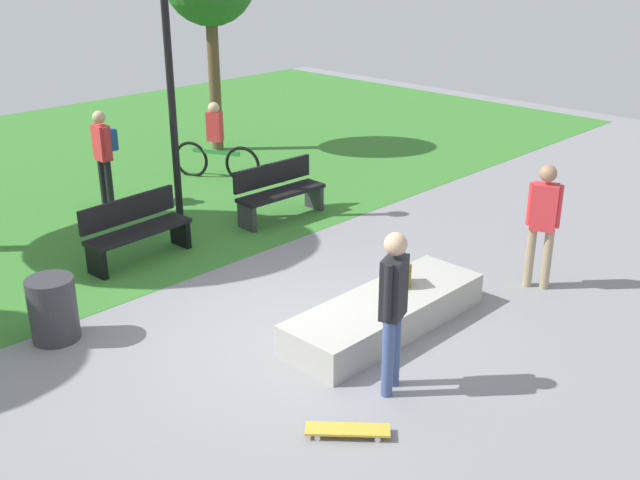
# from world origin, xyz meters

# --- Properties ---
(ground_plane) EXTENTS (28.00, 28.00, 0.00)m
(ground_plane) POSITION_xyz_m (0.00, 0.00, 0.00)
(ground_plane) COLOR gray
(concrete_ledge) EXTENTS (2.78, 0.90, 0.39)m
(concrete_ledge) POSITION_xyz_m (0.90, -0.60, 0.20)
(concrete_ledge) COLOR #A8A59E
(concrete_ledge) RESTS_ON ground_plane
(backpack_on_ledge) EXTENTS (0.30, 0.34, 0.32)m
(backpack_on_ledge) POSITION_xyz_m (1.29, -0.47, 0.55)
(backpack_on_ledge) COLOR olive
(backpack_on_ledge) RESTS_ON concrete_ledge
(skater_performing_trick) EXTENTS (0.32, 0.40, 1.70)m
(skater_performing_trick) POSITION_xyz_m (3.19, -1.31, 0.99)
(skater_performing_trick) COLOR tan
(skater_performing_trick) RESTS_ON ground_plane
(skater_watching) EXTENTS (0.41, 0.30, 1.75)m
(skater_watching) POSITION_xyz_m (-0.10, -1.49, 1.03)
(skater_watching) COLOR #3F5184
(skater_watching) RESTS_ON ground_plane
(skateboard_by_ledge) EXTENTS (0.68, 0.73, 0.08)m
(skateboard_by_ledge) POSITION_xyz_m (-0.99, -1.70, 0.06)
(skateboard_by_ledge) COLOR gold
(skateboard_by_ledge) RESTS_ON ground_plane
(park_bench_by_oak) EXTENTS (1.62, 0.53, 0.91)m
(park_bench_by_oak) POSITION_xyz_m (2.62, 3.13, 0.48)
(park_bench_by_oak) COLOR black
(park_bench_by_oak) RESTS_ON ground_plane
(park_bench_far_right) EXTENTS (1.63, 0.57, 0.91)m
(park_bench_far_right) POSITION_xyz_m (-0.01, 3.31, 0.48)
(park_bench_far_right) COLOR black
(park_bench_far_right) RESTS_ON ground_plane
(lamp_post) EXTENTS (0.28, 0.28, 3.82)m
(lamp_post) POSITION_xyz_m (1.42, 4.25, 2.35)
(lamp_post) COLOR black
(lamp_post) RESTS_ON ground_plane
(trash_bin) EXTENTS (0.55, 0.55, 0.77)m
(trash_bin) POSITION_xyz_m (-1.99, 1.98, 0.38)
(trash_bin) COLOR #333338
(trash_bin) RESTS_ON ground_plane
(pedestrian_with_backpack) EXTENTS (0.35, 0.43, 1.66)m
(pedestrian_with_backpack) POSITION_xyz_m (1.01, 5.77, 0.99)
(pedestrian_with_backpack) COLOR black
(pedestrian_with_backpack) RESTS_ON ground_plane
(cyclist_on_bicycle) EXTENTS (0.81, 1.68, 1.52)m
(cyclist_on_bicycle) POSITION_xyz_m (3.28, 5.59, 0.63)
(cyclist_on_bicycle) COLOR black
(cyclist_on_bicycle) RESTS_ON ground_plane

